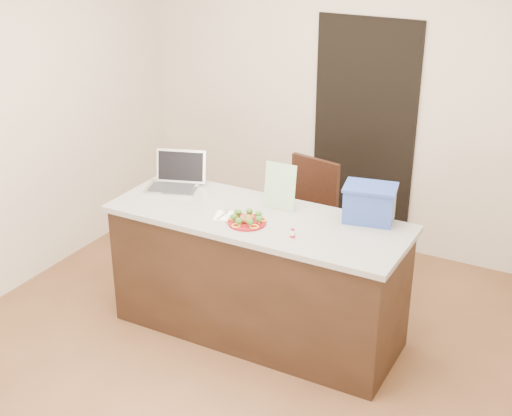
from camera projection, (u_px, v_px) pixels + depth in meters
The scene contains 16 objects.
ground at pixel (240, 349), 4.96m from camera, with size 4.00×4.00×0.00m, color brown.
room_shell at pixel (238, 126), 4.30m from camera, with size 4.00×4.00×4.00m.
doorway at pixel (363, 135), 6.10m from camera, with size 0.90×0.02×2.00m, color black.
island at pixel (257, 275), 4.97m from camera, with size 2.06×0.76×0.92m.
plate at pixel (247, 222), 4.67m from camera, with size 0.26×0.26×0.02m.
meatballs at pixel (246, 219), 4.66m from camera, with size 0.10×0.10×0.04m.
broccoli at pixel (247, 216), 4.66m from camera, with size 0.21×0.21×0.04m.
pepper_rings at pixel (247, 221), 4.67m from camera, with size 0.24×0.25×0.01m.
napkin at pixel (227, 216), 4.78m from camera, with size 0.16×0.16×0.01m, color white.
fork at pixel (225, 214), 4.79m from camera, with size 0.04×0.17×0.00m.
knife at pixel (229, 217), 4.75m from camera, with size 0.06×0.20×0.01m.
yogurt_bottle at pixel (293, 235), 4.45m from camera, with size 0.03×0.03×0.07m.
laptop at pixel (176, 178), 5.22m from camera, with size 0.44×0.41×0.26m.
leaflet at pixel (280, 186), 4.83m from camera, with size 0.23×0.00×0.32m, color white.
blue_box at pixel (370, 203), 4.67m from camera, with size 0.38×0.31×0.24m.
chair at pixel (309, 213), 5.68m from camera, with size 0.52×0.52×0.99m.
Camera 1 is at (2.06, -3.58, 2.92)m, focal length 50.00 mm.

